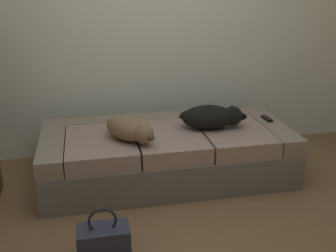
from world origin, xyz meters
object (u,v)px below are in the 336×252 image
(dog_tan, at_px, (130,129))
(handbag, at_px, (104,244))
(dog_dark, at_px, (212,117))
(tv_remote, at_px, (267,119))
(couch, at_px, (167,153))

(dog_tan, bearing_deg, handbag, -107.62)
(dog_tan, distance_m, handbag, 0.99)
(dog_dark, height_order, tv_remote, dog_dark)
(dog_tan, bearing_deg, tv_remote, 9.92)
(couch, height_order, dog_dark, dog_dark)
(dog_dark, relative_size, handbag, 1.59)
(dog_dark, bearing_deg, handbag, -135.30)
(dog_dark, distance_m, handbag, 1.45)
(dog_dark, height_order, handbag, dog_dark)
(tv_remote, distance_m, handbag, 1.91)
(couch, distance_m, dog_dark, 0.50)
(couch, bearing_deg, dog_dark, -7.35)
(tv_remote, bearing_deg, couch, 179.14)
(dog_dark, distance_m, tv_remote, 0.57)
(couch, xyz_separation_m, dog_dark, (0.38, -0.05, 0.32))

